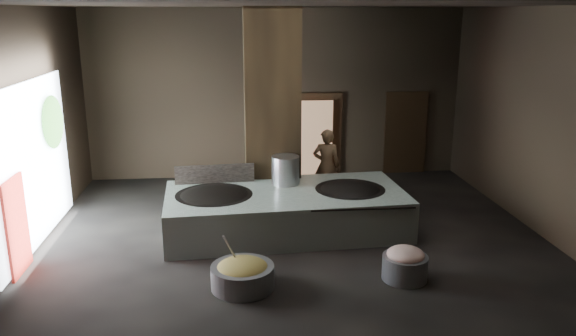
{
  "coord_description": "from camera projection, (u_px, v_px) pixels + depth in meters",
  "views": [
    {
      "loc": [
        -1.13,
        -10.46,
        4.38
      ],
      "look_at": [
        -0.05,
        0.72,
        1.25
      ],
      "focal_mm": 35.0,
      "sensor_mm": 36.0,
      "label": 1
    }
  ],
  "objects": [
    {
      "name": "ceiling",
      "position": [
        294.0,
        2.0,
        10.09
      ],
      "size": [
        10.0,
        9.0,
        0.1
      ],
      "primitive_type": "cube",
      "color": "black",
      "rests_on": "back_wall"
    },
    {
      "name": "wok_right_rim",
      "position": [
        350.0,
        190.0,
        11.63
      ],
      "size": [
        1.45,
        1.45,
        0.05
      ],
      "primitive_type": "cylinder",
      "color": "black",
      "rests_on": "hearth_platform"
    },
    {
      "name": "left_opening",
      "position": [
        33.0,
        164.0,
        10.61
      ],
      "size": [
        0.04,
        4.2,
        3.1
      ],
      "primitive_type": "cube",
      "color": "white",
      "rests_on": "ground"
    },
    {
      "name": "wok_right",
      "position": [
        350.0,
        193.0,
        11.65
      ],
      "size": [
        1.42,
        1.42,
        0.4
      ],
      "primitive_type": "ellipsoid",
      "color": "black",
      "rests_on": "hearth_platform"
    },
    {
      "name": "doorway_near",
      "position": [
        320.0,
        136.0,
        15.39
      ],
      "size": [
        1.18,
        0.08,
        2.38
      ],
      "primitive_type": "cube",
      "color": "black",
      "rests_on": "ground"
    },
    {
      "name": "front_wall",
      "position": [
        337.0,
        207.0,
        6.34
      ],
      "size": [
        10.0,
        0.1,
        4.5
      ],
      "primitive_type": "cube",
      "color": "black",
      "rests_on": "ground"
    },
    {
      "name": "doorway_far",
      "position": [
        405.0,
        134.0,
        15.62
      ],
      "size": [
        1.18,
        0.08,
        2.38
      ],
      "primitive_type": "cube",
      "color": "black",
      "rests_on": "ground"
    },
    {
      "name": "doorway_near_glow",
      "position": [
        316.0,
        139.0,
        15.26
      ],
      "size": [
        0.89,
        0.04,
        2.1
      ],
      "primitive_type": "cube",
      "color": "#8C6647",
      "rests_on": "ground"
    },
    {
      "name": "pavilion_sliver",
      "position": [
        17.0,
        226.0,
        9.57
      ],
      "size": [
        0.05,
        0.9,
        1.7
      ],
      "primitive_type": "cube",
      "color": "maroon",
      "rests_on": "ground"
    },
    {
      "name": "doorway_far_glow",
      "position": [
        411.0,
        134.0,
        15.82
      ],
      "size": [
        0.75,
        0.04,
        1.77
      ],
      "primitive_type": "cube",
      "color": "#8C6647",
      "rests_on": "ground"
    },
    {
      "name": "right_wall",
      "position": [
        546.0,
        123.0,
        11.17
      ],
      "size": [
        0.1,
        9.0,
        4.5
      ],
      "primitive_type": "cube",
      "color": "black",
      "rests_on": "ground"
    },
    {
      "name": "veg_basin",
      "position": [
        243.0,
        277.0,
        9.19
      ],
      "size": [
        1.37,
        1.37,
        0.38
      ],
      "primitive_type": "cylinder",
      "rotation": [
        0.0,
        0.0,
        -0.41
      ],
      "color": "slate",
      "rests_on": "ground"
    },
    {
      "name": "veg_fill",
      "position": [
        242.0,
        268.0,
        9.15
      ],
      "size": [
        0.86,
        0.86,
        0.26
      ],
      "primitive_type": "ellipsoid",
      "color": "olive",
      "rests_on": "veg_basin"
    },
    {
      "name": "left_wall",
      "position": [
        19.0,
        133.0,
        10.24
      ],
      "size": [
        0.1,
        9.0,
        4.5
      ],
      "primitive_type": "cube",
      "color": "black",
      "rests_on": "ground"
    },
    {
      "name": "back_wall",
      "position": [
        276.0,
        94.0,
        15.07
      ],
      "size": [
        10.0,
        0.1,
        4.5
      ],
      "primitive_type": "cube",
      "color": "black",
      "rests_on": "ground"
    },
    {
      "name": "splash_guard",
      "position": [
        215.0,
        174.0,
        11.98
      ],
      "size": [
        1.69,
        0.17,
        0.42
      ],
      "primitive_type": "cube",
      "rotation": [
        0.0,
        0.0,
        0.06
      ],
      "color": "black",
      "rests_on": "hearth_platform"
    },
    {
      "name": "meat_basin",
      "position": [
        405.0,
        267.0,
        9.49
      ],
      "size": [
        0.95,
        0.95,
        0.42
      ],
      "primitive_type": "cylinder",
      "rotation": [
        0.0,
        0.0,
        -0.28
      ],
      "color": "slate",
      "rests_on": "ground"
    },
    {
      "name": "platform_cap",
      "position": [
        286.0,
        193.0,
        11.46
      ],
      "size": [
        4.74,
        2.27,
        0.03
      ],
      "primitive_type": "cube",
      "color": "black",
      "rests_on": "hearth_platform"
    },
    {
      "name": "pillar",
      "position": [
        272.0,
        111.0,
        12.5
      ],
      "size": [
        1.2,
        1.2,
        4.5
      ],
      "primitive_type": "cube",
      "color": "black",
      "rests_on": "ground"
    },
    {
      "name": "cook",
      "position": [
        326.0,
        165.0,
        13.27
      ],
      "size": [
        0.7,
        0.51,
        1.75
      ],
      "primitive_type": "imported",
      "rotation": [
        0.0,
        0.0,
        2.97
      ],
      "color": "#98714D",
      "rests_on": "ground"
    },
    {
      "name": "ladle",
      "position": [
        233.0,
        253.0,
        9.23
      ],
      "size": [
        0.33,
        0.3,
        0.74
      ],
      "primitive_type": "cylinder",
      "rotation": [
        0.49,
        0.0,
        -0.84
      ],
      "color": "#ABADB2",
      "rests_on": "veg_basin"
    },
    {
      "name": "tree_silhouette",
      "position": [
        53.0,
        122.0,
        11.52
      ],
      "size": [
        0.28,
        1.1,
        1.1
      ],
      "primitive_type": "ellipsoid",
      "color": "#194714",
      "rests_on": "left_opening"
    },
    {
      "name": "wok_left_rim",
      "position": [
        214.0,
        196.0,
        11.27
      ],
      "size": [
        1.56,
        1.56,
        0.05
      ],
      "primitive_type": "cylinder",
      "color": "black",
      "rests_on": "hearth_platform"
    },
    {
      "name": "stock_pot",
      "position": [
        285.0,
        171.0,
        11.9
      ],
      "size": [
        0.59,
        0.59,
        0.63
      ],
      "primitive_type": "cylinder",
      "color": "#ABADB2",
      "rests_on": "hearth_platform"
    },
    {
      "name": "hearth_platform",
      "position": [
        286.0,
        211.0,
        11.56
      ],
      "size": [
        4.98,
        2.62,
        0.84
      ],
      "primitive_type": "cube",
      "rotation": [
        0.0,
        0.0,
        0.06
      ],
      "color": "silver",
      "rests_on": "ground"
    },
    {
      "name": "wok_left",
      "position": [
        214.0,
        199.0,
        11.29
      ],
      "size": [
        1.53,
        1.53,
        0.42
      ],
      "primitive_type": "ellipsoid",
      "color": "black",
      "rests_on": "hearth_platform"
    },
    {
      "name": "meat_fill",
      "position": [
        406.0,
        254.0,
        9.42
      ],
      "size": [
        0.64,
        0.64,
        0.24
      ],
      "primitive_type": "ellipsoid",
      "color": "tan",
      "rests_on": "meat_basin"
    },
    {
      "name": "floor",
      "position": [
        294.0,
        239.0,
        11.32
      ],
      "size": [
        10.0,
        9.0,
        0.1
      ],
      "primitive_type": "cube",
      "color": "black",
      "rests_on": "ground"
    }
  ]
}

